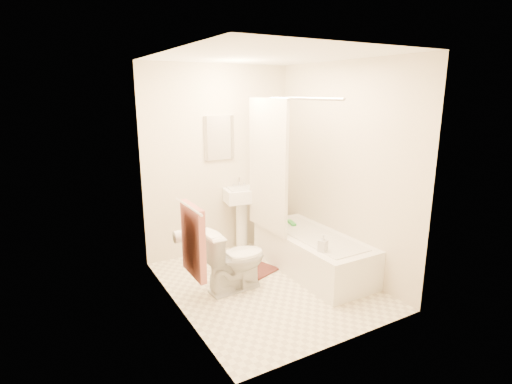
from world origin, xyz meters
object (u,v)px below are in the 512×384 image
toilet (234,259)px  bathtub (313,253)px  sink (242,216)px  bath_mat (248,272)px  soap_bottle (323,243)px

toilet → bathtub: 1.02m
toilet → sink: (0.60, 0.96, 0.12)m
toilet → bathtub: size_ratio=0.44×
sink → bath_mat: size_ratio=1.51×
sink → bathtub: bearing=-59.1°
toilet → sink: bearing=-34.7°
toilet → soap_bottle: bearing=-124.0°
sink → toilet: bearing=-113.1°
toilet → bathtub: toilet is taller
toilet → bath_mat: bearing=-51.8°
toilet → bathtub: bearing=-95.2°
bathtub → soap_bottle: soap_bottle is taller
sink → bathtub: (0.41, -1.01, -0.24)m
sink → bathtub: 1.11m
sink → soap_bottle: 1.46m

